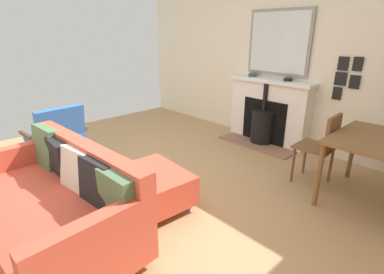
% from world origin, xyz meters
% --- Properties ---
extents(ground_plane, '(5.51, 5.70, 0.01)m').
position_xyz_m(ground_plane, '(0.00, 0.00, -0.00)').
color(ground_plane, tan).
extents(wall_left, '(0.12, 5.70, 2.63)m').
position_xyz_m(wall_left, '(-2.75, 0.00, 1.32)').
color(wall_left, silver).
rests_on(wall_left, ground).
extents(fireplace, '(0.61, 1.39, 1.02)m').
position_xyz_m(fireplace, '(-2.53, 0.18, 0.46)').
color(fireplace, '#93664C').
rests_on(fireplace, ground).
extents(mirror_over_mantel, '(0.04, 1.02, 0.95)m').
position_xyz_m(mirror_over_mantel, '(-2.67, 0.18, 1.56)').
color(mirror_over_mantel, gray).
extents(mantel_bowl_near, '(0.13, 0.13, 0.05)m').
position_xyz_m(mantel_bowl_near, '(-2.57, -0.19, 1.05)').
color(mantel_bowl_near, '#334C56').
rests_on(mantel_bowl_near, fireplace).
extents(mantel_bowl_far, '(0.13, 0.13, 0.05)m').
position_xyz_m(mantel_bowl_far, '(-2.57, 0.45, 1.05)').
color(mantel_bowl_far, black).
rests_on(mantel_bowl_far, fireplace).
extents(sofa, '(1.01, 1.81, 0.83)m').
position_xyz_m(sofa, '(0.82, 0.29, 0.36)').
color(sofa, '#B2B2B7').
rests_on(sofa, ground).
extents(ottoman, '(0.69, 0.81, 0.39)m').
position_xyz_m(ottoman, '(-0.06, 0.44, 0.24)').
color(ottoman, '#B2B2B7').
rests_on(ottoman, ground).
extents(armchair_accent, '(0.72, 0.64, 0.84)m').
position_xyz_m(armchair_accent, '(0.25, -1.20, 0.48)').
color(armchair_accent, '#4C3321').
rests_on(armchair_accent, ground).
extents(dining_table, '(1.01, 0.78, 0.72)m').
position_xyz_m(dining_table, '(-1.75, 1.93, 0.63)').
color(dining_table, brown).
rests_on(dining_table, ground).
extents(dining_chair_near_fireplace, '(0.42, 0.42, 0.86)m').
position_xyz_m(dining_chair_near_fireplace, '(-1.75, 1.40, 0.52)').
color(dining_chair_near_fireplace, brown).
rests_on(dining_chair_near_fireplace, ground).
extents(photo_gallery_row, '(0.02, 0.31, 0.57)m').
position_xyz_m(photo_gallery_row, '(-2.68, 1.21, 1.16)').
color(photo_gallery_row, black).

